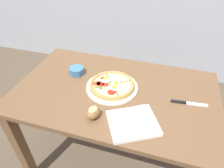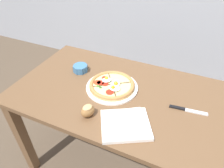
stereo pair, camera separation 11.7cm
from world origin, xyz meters
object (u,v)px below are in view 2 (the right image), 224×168
object	(u,v)px
knife_main	(188,110)
napkin_folded	(125,124)
dining_table	(115,105)
pizza	(112,85)
ramekin_bowl	(80,68)
bread_piece_near	(88,111)

from	to	relation	value
knife_main	napkin_folded	bearing A→B (deg)	-144.81
dining_table	pizza	distance (m)	0.14
ramekin_bowl	bread_piece_near	world-z (taller)	bread_piece_near
pizza	knife_main	xyz separation A→B (m)	(0.44, -0.01, -0.01)
bread_piece_near	ramekin_bowl	bearing A→B (deg)	126.60
pizza	dining_table	bearing A→B (deg)	-30.08
ramekin_bowl	knife_main	distance (m)	0.71
napkin_folded	bread_piece_near	world-z (taller)	bread_piece_near
bread_piece_near	pizza	bearing A→B (deg)	85.56
dining_table	bread_piece_near	bearing A→B (deg)	-100.35
napkin_folded	knife_main	world-z (taller)	napkin_folded
ramekin_bowl	napkin_folded	world-z (taller)	ramekin_bowl
knife_main	bread_piece_near	bearing A→B (deg)	-158.42
pizza	ramekin_bowl	distance (m)	0.27
dining_table	napkin_folded	distance (m)	0.30
dining_table	knife_main	distance (m)	0.43
dining_table	ramekin_bowl	size ratio (longest dim) A/B	11.96
ramekin_bowl	knife_main	world-z (taller)	ramekin_bowl
pizza	knife_main	distance (m)	0.44
pizza	napkin_folded	world-z (taller)	pizza
bread_piece_near	knife_main	size ratio (longest dim) A/B	0.46
ramekin_bowl	dining_table	bearing A→B (deg)	-17.48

